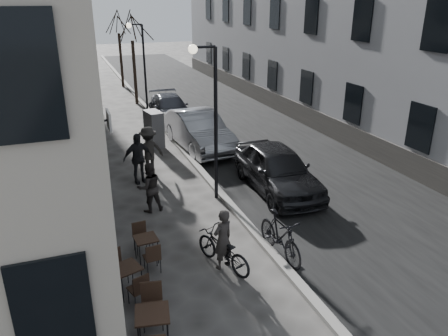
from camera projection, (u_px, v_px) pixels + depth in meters
ground at (306, 306)px, 9.68m from camera, size 120.00×120.00×0.00m
road at (222, 117)px, 24.88m from camera, size 7.30×60.00×0.00m
kerb at (159, 122)px, 23.67m from camera, size 0.25×60.00×0.12m
streetlamp_near at (211, 107)px, 13.69m from camera, size 0.90×0.28×5.09m
streetlamp_far at (141, 59)px, 24.16m from camera, size 0.90×0.28×5.09m
tree_near at (131, 27)px, 26.25m from camera, size 2.40×2.40×5.70m
tree_far at (118, 22)px, 31.48m from camera, size 2.40×2.40×5.70m
bistro_set_a at (153, 326)px, 8.40m from camera, size 0.76×1.65×0.95m
bistro_set_b at (127, 277)px, 9.94m from camera, size 0.81×1.47×0.84m
bistro_set_c at (146, 247)px, 11.18m from camera, size 0.60×1.40×0.81m
sign_board at (119, 328)px, 8.38m from camera, size 0.60×0.75×1.17m
utility_cabinet at (154, 129)px, 19.78m from camera, size 0.77×1.16×1.61m
bicycle at (223, 250)px, 10.91m from camera, size 1.31×1.97×0.98m
cyclist_rider at (223, 239)px, 10.79m from camera, size 0.68×0.58×1.60m
pedestrian_near at (149, 187)px, 13.69m from camera, size 0.87×0.72×1.64m
pedestrian_mid at (149, 151)px, 16.58m from camera, size 1.33×0.94×1.87m
pedestrian_far at (138, 158)px, 15.80m from camera, size 1.17×0.67×1.87m
car_near at (277, 169)px, 15.21m from camera, size 2.07×4.76×1.60m
car_mid at (198, 130)px, 19.48m from camera, size 2.14×5.15×1.66m
car_far at (170, 108)px, 24.15m from camera, size 1.98×4.59×1.32m
moped at (280, 236)px, 11.31m from camera, size 0.70×2.05×1.21m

